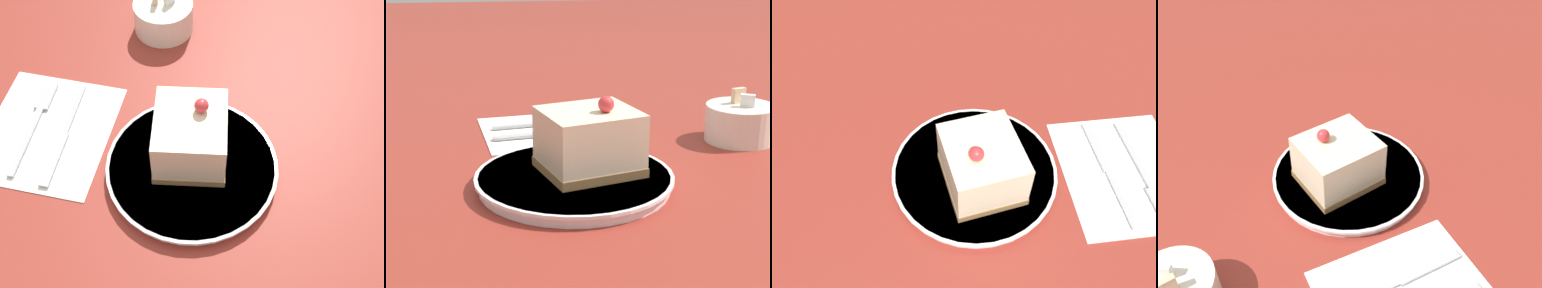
% 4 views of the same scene
% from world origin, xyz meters
% --- Properties ---
extents(ground_plane, '(4.00, 4.00, 0.00)m').
position_xyz_m(ground_plane, '(0.00, 0.00, 0.00)').
color(ground_plane, maroon).
extents(plate, '(0.24, 0.24, 0.02)m').
position_xyz_m(plate, '(-0.00, 0.03, 0.01)').
color(plate, white).
rests_on(plate, ground_plane).
extents(cake_slice, '(0.12, 0.13, 0.09)m').
position_xyz_m(cake_slice, '(-0.01, 0.05, 0.05)').
color(cake_slice, olive).
rests_on(cake_slice, plate).
extents(napkin, '(0.20, 0.23, 0.00)m').
position_xyz_m(napkin, '(-0.22, 0.02, 0.00)').
color(napkin, white).
rests_on(napkin, ground_plane).
extents(fork, '(0.04, 0.18, 0.00)m').
position_xyz_m(fork, '(-0.25, 0.03, 0.01)').
color(fork, '#B2B2B7').
rests_on(fork, napkin).
extents(knife, '(0.04, 0.19, 0.00)m').
position_xyz_m(knife, '(-0.19, 0.01, 0.01)').
color(knife, '#B2B2B7').
rests_on(knife, napkin).
extents(sugar_bowl, '(0.10, 0.10, 0.07)m').
position_xyz_m(sugar_bowl, '(-0.14, 0.28, 0.03)').
color(sugar_bowl, silver).
rests_on(sugar_bowl, ground_plane).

